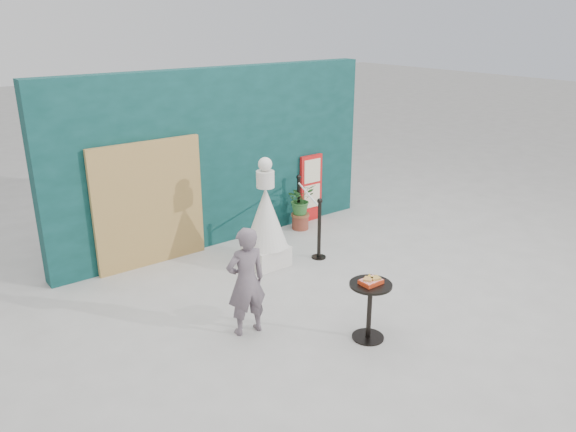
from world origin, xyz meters
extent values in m
plane|color=#ADAAA5|center=(0.00, 0.00, 0.00)|extent=(60.00, 60.00, 0.00)
cube|color=#0A312E|center=(0.00, 3.15, 1.50)|extent=(6.00, 0.30, 3.00)
cube|color=tan|center=(-1.40, 2.94, 1.00)|extent=(1.80, 0.08, 2.00)
imported|color=#66575F|center=(-1.36, 0.27, 0.71)|extent=(0.56, 0.40, 1.42)
cube|color=red|center=(1.90, 2.96, 0.65)|extent=(0.50, 0.06, 1.30)
cube|color=beige|center=(1.90, 2.92, 1.00)|extent=(0.38, 0.02, 0.45)
cube|color=beige|center=(1.90, 2.92, 0.50)|extent=(0.38, 0.02, 0.45)
cube|color=red|center=(1.90, 2.92, 0.15)|extent=(0.38, 0.02, 0.18)
cube|color=silver|center=(0.02, 1.80, 0.16)|extent=(0.59, 0.59, 0.32)
cone|color=silver|center=(0.02, 1.80, 0.81)|extent=(0.69, 0.69, 0.97)
cylinder|color=silver|center=(0.02, 1.80, 1.42)|extent=(0.28, 0.28, 0.26)
sphere|color=silver|center=(0.02, 1.80, 1.66)|extent=(0.22, 0.22, 0.22)
cylinder|color=black|center=(-0.25, -0.76, 0.01)|extent=(0.40, 0.40, 0.02)
cylinder|color=black|center=(-0.25, -0.76, 0.36)|extent=(0.06, 0.06, 0.72)
cylinder|color=black|center=(-0.25, -0.76, 0.73)|extent=(0.52, 0.52, 0.03)
cube|color=red|center=(-0.25, -0.76, 0.78)|extent=(0.26, 0.19, 0.05)
cube|color=red|center=(-0.25, -0.76, 0.80)|extent=(0.24, 0.17, 0.00)
cube|color=#D5994E|center=(-0.29, -0.75, 0.82)|extent=(0.15, 0.14, 0.02)
cube|color=#DDBF51|center=(-0.20, -0.78, 0.82)|extent=(0.13, 0.13, 0.02)
cone|color=gold|center=(-0.23, -0.71, 0.83)|extent=(0.06, 0.06, 0.06)
cylinder|color=brown|center=(1.44, 2.71, 0.13)|extent=(0.31, 0.31, 0.26)
cylinder|color=brown|center=(1.44, 2.71, 0.28)|extent=(0.34, 0.34, 0.04)
imported|color=#2B6029|center=(1.44, 2.71, 0.58)|extent=(0.51, 0.44, 0.57)
cylinder|color=black|center=(0.85, 1.48, 0.01)|extent=(0.24, 0.24, 0.02)
cylinder|color=black|center=(0.85, 1.48, 0.48)|extent=(0.06, 0.06, 0.96)
sphere|color=black|center=(0.85, 1.48, 0.99)|extent=(0.09, 0.09, 0.09)
cylinder|color=black|center=(1.45, 2.78, 0.01)|extent=(0.24, 0.24, 0.02)
cylinder|color=black|center=(1.45, 2.78, 0.48)|extent=(0.06, 0.06, 0.96)
sphere|color=black|center=(1.45, 2.78, 0.99)|extent=(0.09, 0.09, 0.09)
cylinder|color=white|center=(1.15, 2.13, 0.88)|extent=(0.63, 1.31, 0.03)
camera|label=1|loc=(-4.72, -4.98, 3.80)|focal=35.00mm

